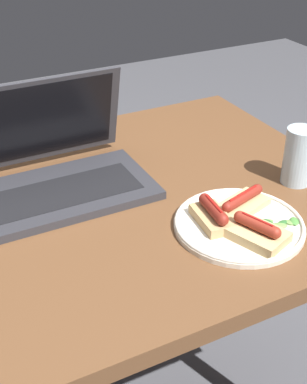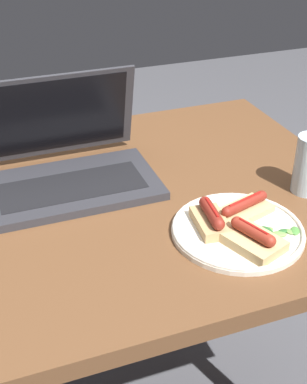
{
  "view_description": "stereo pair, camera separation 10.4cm",
  "coord_description": "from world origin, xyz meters",
  "views": [
    {
      "loc": [
        -0.39,
        -0.89,
        1.38
      ],
      "look_at": [
        0.02,
        -0.1,
        0.83
      ],
      "focal_mm": 50.0,
      "sensor_mm": 36.0,
      "label": 1
    },
    {
      "loc": [
        -0.29,
        -0.93,
        1.38
      ],
      "look_at": [
        0.02,
        -0.1,
        0.83
      ],
      "focal_mm": 50.0,
      "sensor_mm": 36.0,
      "label": 2
    }
  ],
  "objects": [
    {
      "name": "sausage_toast_left",
      "position": [
        0.15,
        -0.26,
        0.8
      ],
      "size": [
        0.11,
        0.13,
        0.04
      ],
      "rotation": [
        0.0,
        0.0,
        5.07
      ],
      "color": "tan",
      "rests_on": "plate"
    },
    {
      "name": "laptop",
      "position": [
        -0.11,
        0.1,
        0.82
      ],
      "size": [
        0.38,
        0.27,
        0.22
      ],
      "color": "#2D2D33",
      "rests_on": "desk"
    },
    {
      "name": "sausage_toast_middle",
      "position": [
        0.11,
        -0.18,
        0.8
      ],
      "size": [
        0.07,
        0.11,
        0.05
      ],
      "rotation": [
        0.0,
        0.0,
        1.46
      ],
      "color": "tan",
      "rests_on": "plate"
    },
    {
      "name": "plate",
      "position": [
        0.15,
        -0.21,
        0.78
      ],
      "size": [
        0.25,
        0.25,
        0.02
      ],
      "color": "silver",
      "rests_on": "desk"
    },
    {
      "name": "salad_pile",
      "position": [
        0.21,
        -0.24,
        0.79
      ],
      "size": [
        0.08,
        0.05,
        0.01
      ],
      "color": "#709E4C",
      "rests_on": "plate"
    },
    {
      "name": "desk",
      "position": [
        0.0,
        0.0,
        0.68
      ],
      "size": [
        1.0,
        0.81,
        0.77
      ],
      "color": "brown",
      "rests_on": "ground_plane"
    },
    {
      "name": "sausage_toast_right",
      "position": [
        0.19,
        -0.16,
        0.8
      ],
      "size": [
        0.13,
        0.09,
        0.04
      ],
      "rotation": [
        0.0,
        0.0,
        3.44
      ],
      "color": "tan",
      "rests_on": "plate"
    }
  ]
}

